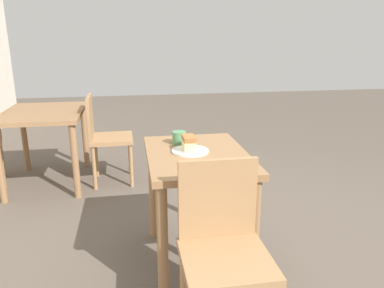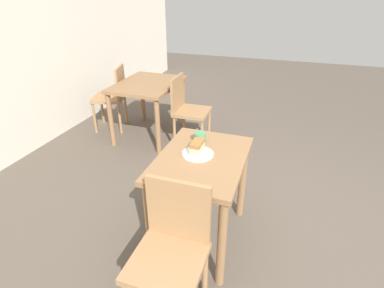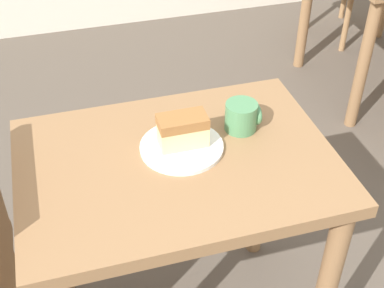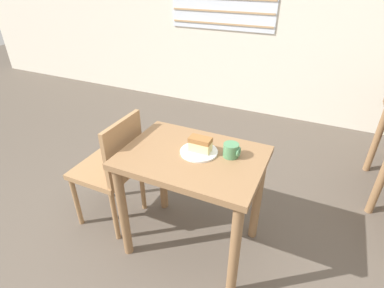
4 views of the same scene
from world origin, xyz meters
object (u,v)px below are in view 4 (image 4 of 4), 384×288
Objects in this scene: cake_slice at (200,144)px; coffee_mug at (232,150)px; chair_near_window at (113,167)px; dining_table_near at (192,175)px; plate at (199,152)px.

coffee_mug is (0.18, 0.04, -0.01)m from cake_slice.
chair_near_window reaches higher than cake_slice.
dining_table_near is at bearing 91.09° from chair_near_window.
plate is at bearing 57.90° from dining_table_near.
coffee_mug is at bearing 10.98° from cake_slice.
cake_slice is (0.65, 0.06, 0.32)m from chair_near_window.
dining_table_near is 0.21m from cake_slice.
cake_slice is at bearing -169.02° from coffee_mug.
chair_near_window is 8.89× the size of coffee_mug.
cake_slice reaches higher than dining_table_near.
dining_table_near is 6.43× the size of cake_slice.
dining_table_near is at bearing -122.98° from cake_slice.
plate is 0.20m from coffee_mug.
dining_table_near is at bearing -122.10° from plate.
plate is at bearing -127.78° from cake_slice.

